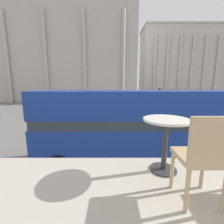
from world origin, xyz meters
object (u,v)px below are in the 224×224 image
Objects in this scene: plaza_building_right at (184,64)px; pedestrian_black at (88,101)px; traffic_light_near at (186,110)px; traffic_light_far at (159,95)px; plaza_building_left at (72,54)px; traffic_light_mid at (84,102)px; pedestrian_red at (120,100)px; cafe_dining_table at (165,133)px; cafe_chair_0 at (203,155)px; double_decker_bus at (141,124)px.

plaza_building_right is 17.92× the size of pedestrian_black.
pedestrian_black is (-11.11, 19.94, -1.26)m from traffic_light_near.
plaza_building_right reaches higher than traffic_light_far.
traffic_light_far is at bearing -43.28° from plaza_building_left.
plaza_building_left reaches higher than traffic_light_mid.
plaza_building_left is 38.77m from traffic_light_near.
pedestrian_red is (-6.32, 7.76, -1.59)m from traffic_light_far.
cafe_chair_0 reaches higher than cafe_dining_table.
traffic_light_far is (7.55, 24.38, -1.14)m from cafe_dining_table.
cafe_dining_table is 0.80× the size of cafe_chair_0.
traffic_light_far is at bearing -120.61° from plaza_building_right.
double_decker_bus is 19.77m from traffic_light_far.
traffic_light_near is (4.53, 4.39, 0.03)m from double_decker_bus.
double_decker_bus reaches higher than traffic_light_mid.
plaza_building_right reaches higher than cafe_dining_table.
plaza_building_left reaches higher than plaza_building_right.
traffic_light_far is (11.81, 7.53, 0.37)m from traffic_light_mid.
pedestrian_black reaches higher than pedestrian_red.
cafe_chair_0 reaches higher than traffic_light_far.
plaza_building_left is 29.13m from traffic_light_far.
cafe_chair_0 is 18.07m from traffic_light_mid.
traffic_light_far is 10.13m from pedestrian_red.
double_decker_bus is 3.12× the size of traffic_light_near.
cafe_dining_table is 62.27m from plaza_building_right.
pedestrian_red is at bearing -169.20° from pedestrian_black.
traffic_light_mid is (-30.43, -39.00, -10.07)m from plaza_building_right.
cafe_dining_table reaches higher than pedestrian_red.
traffic_light_near is at bearing 64.41° from cafe_chair_0.
traffic_light_far is at bearing 151.25° from pedestrian_black.
cafe_chair_0 is 0.24× the size of traffic_light_far.
plaza_building_left is 1.14× the size of plaza_building_right.
cafe_chair_0 is at bearing -74.18° from plaza_building_left.
double_decker_bus is at bearing -109.82° from traffic_light_far.
plaza_building_left is at bearing -161.49° from plaza_building_right.
traffic_light_near is 22.40m from pedestrian_red.
cafe_dining_table reaches higher than traffic_light_mid.
plaza_building_right is at bearing 52.04° from traffic_light_mid.
pedestrian_black is (-1.48, 13.26, -1.11)m from traffic_light_mid.
cafe_chair_0 is 46.29m from plaza_building_left.
pedestrian_black is at bearing 100.79° from cafe_dining_table.
double_decker_bus reaches higher than pedestrian_red.
plaza_building_right is (26.16, 55.85, 8.57)m from cafe_dining_table.
plaza_building_left is 9.44× the size of traffic_light_far.
plaza_building_left is at bearing -68.70° from pedestrian_black.
traffic_light_near is (-20.79, -45.68, -9.93)m from plaza_building_right.
traffic_light_far is (19.77, -18.62, -10.54)m from plaza_building_left.
plaza_building_left is at bearing 118.19° from traffic_light_near.
plaza_building_left is at bearing 105.87° from cafe_dining_table.
double_decker_bus is at bearing -4.51° from pedestrian_red.
plaza_building_right is 50.48m from traffic_light_mid.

